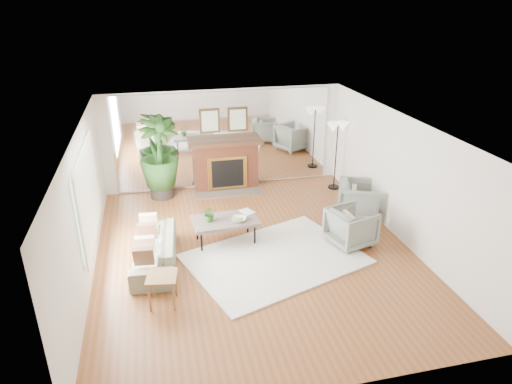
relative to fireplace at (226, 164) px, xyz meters
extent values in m
plane|color=brown|center=(0.00, -3.26, -0.66)|extent=(7.00, 7.00, 0.00)
cube|color=silver|center=(-2.99, -3.26, 0.59)|extent=(0.02, 7.00, 2.50)
cube|color=silver|center=(2.99, -3.26, 0.59)|extent=(0.02, 7.00, 2.50)
cube|color=silver|center=(0.00, 0.23, 0.59)|extent=(6.00, 0.02, 2.50)
cube|color=silver|center=(0.00, 0.21, 0.59)|extent=(5.40, 0.04, 2.40)
cube|color=#B2E09E|center=(-2.96, -2.86, 0.69)|extent=(0.04, 2.40, 1.50)
cube|color=brown|center=(0.00, 0.02, -0.06)|extent=(1.60, 0.40, 1.20)
cube|color=gold|center=(0.00, -0.19, -0.18)|extent=(1.00, 0.04, 0.85)
cube|color=black|center=(0.00, -0.21, -0.18)|extent=(0.80, 0.04, 0.70)
cube|color=#64584F|center=(0.00, -0.33, -0.64)|extent=(1.70, 0.55, 0.03)
cube|color=#4B2D18|center=(0.00, 0.00, 0.56)|extent=(1.85, 0.46, 0.10)
cube|color=#322313|center=(-0.35, 0.17, 1.09)|extent=(0.50, 0.04, 0.60)
cube|color=#322313|center=(0.35, 0.17, 1.09)|extent=(0.50, 0.04, 0.60)
cube|color=white|center=(0.30, -3.62, -0.64)|extent=(3.66, 3.11, 0.03)
cube|color=#64584F|center=(-0.49, -2.75, -0.18)|extent=(1.32, 0.82, 0.06)
cylinder|color=black|center=(-1.01, -3.05, -0.44)|extent=(0.04, 0.04, 0.45)
cylinder|color=black|center=(0.06, -2.99, -0.44)|extent=(0.04, 0.04, 0.45)
cylinder|color=black|center=(-1.04, -2.52, -0.44)|extent=(0.04, 0.04, 0.45)
cylinder|color=black|center=(0.03, -2.46, -0.44)|extent=(0.04, 0.04, 0.45)
imported|color=gray|center=(-1.90, -3.24, -0.38)|extent=(0.91, 1.98, 0.56)
imported|color=gray|center=(2.60, -2.27, -0.25)|extent=(1.18, 1.16, 0.82)
imported|color=gray|center=(1.94, -3.38, -0.28)|extent=(1.02, 1.00, 0.76)
cube|color=olive|center=(-1.80, -4.50, -0.14)|extent=(0.54, 0.54, 0.04)
cylinder|color=olive|center=(-2.02, -4.65, -0.41)|extent=(0.04, 0.04, 0.51)
cylinder|color=olive|center=(-1.65, -4.72, -0.41)|extent=(0.04, 0.04, 0.51)
cylinder|color=olive|center=(-1.95, -4.28, -0.41)|extent=(0.04, 0.04, 0.51)
cylinder|color=olive|center=(-1.58, -4.34, -0.41)|extent=(0.04, 0.04, 0.51)
cylinder|color=black|center=(-1.64, -0.18, -0.45)|extent=(0.58, 0.58, 0.41)
imported|color=#2A5720|center=(-1.64, -0.18, 0.48)|extent=(1.20, 1.20, 1.70)
cylinder|color=black|center=(2.70, -0.62, -0.64)|extent=(0.29, 0.29, 0.04)
cylinder|color=black|center=(2.70, -0.62, 0.18)|extent=(0.03, 0.03, 1.67)
cone|color=#EEE9CA|center=(2.57, -0.62, 0.96)|extent=(0.31, 0.31, 0.23)
cone|color=#EEE9CA|center=(2.83, -0.62, 0.96)|extent=(0.31, 0.31, 0.23)
imported|color=#2A5720|center=(-0.79, -2.75, 0.01)|extent=(0.32, 0.29, 0.32)
imported|color=olive|center=(-0.23, -2.87, -0.11)|extent=(0.35, 0.35, 0.07)
imported|color=olive|center=(-0.09, -2.59, -0.14)|extent=(0.32, 0.36, 0.02)
camera|label=1|loc=(-1.72, -10.74, 3.98)|focal=32.00mm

